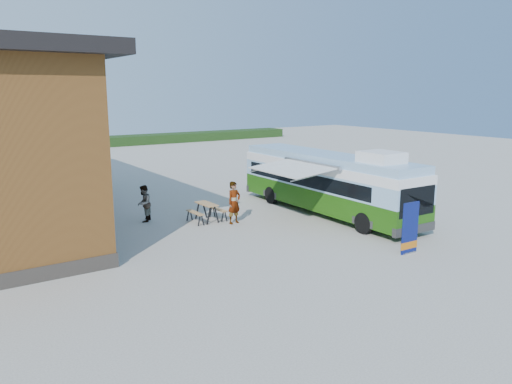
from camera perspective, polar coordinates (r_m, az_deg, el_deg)
ground at (r=20.62m, az=1.83°, el=-5.10°), size 100.00×100.00×0.00m
hedge at (r=57.71m, az=-14.04°, el=5.77°), size 40.00×3.00×1.00m
bus at (r=24.36m, az=8.15°, el=1.26°), size 2.54×11.03×3.37m
awning at (r=22.57m, az=4.46°, el=2.72°), size 2.49×3.98×0.50m
banner at (r=19.15m, az=17.17°, el=-4.46°), size 0.84×0.19×1.93m
picnic_table at (r=22.94m, az=-5.66°, el=-1.82°), size 1.49×1.33×0.84m
person_a at (r=22.41m, az=-2.52°, el=-1.22°), size 0.77×0.58×1.92m
person_b at (r=23.30m, az=-12.69°, el=-1.29°), size 1.01×1.04×1.69m
slurry_tanker at (r=33.04m, az=-23.36°, el=2.35°), size 2.42×5.47×2.05m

